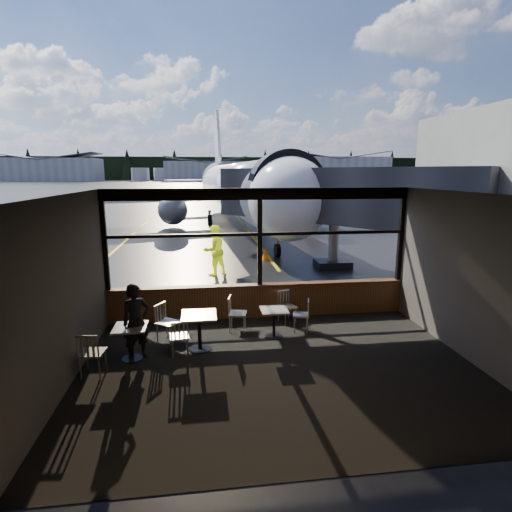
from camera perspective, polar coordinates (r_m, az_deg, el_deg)
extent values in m
plane|color=black|center=(130.37, -6.90, 10.06)|extent=(520.00, 520.00, 0.00)
cube|color=black|center=(8.40, 3.44, -15.71)|extent=(8.00, 6.00, 0.01)
cube|color=#38332D|center=(7.46, 3.77, 8.81)|extent=(8.00, 6.00, 0.04)
cube|color=#504840|center=(8.03, -25.78, -4.83)|extent=(0.04, 6.00, 3.50)
cube|color=#504840|center=(9.36, 28.43, -2.84)|extent=(0.04, 6.00, 3.50)
cube|color=#504840|center=(5.02, 10.30, -13.61)|extent=(8.00, 0.04, 3.50)
cube|color=#4F2C18|center=(10.96, 0.51, -6.45)|extent=(8.00, 0.28, 0.90)
cube|color=black|center=(10.42, 0.54, 8.86)|extent=(8.00, 0.18, 0.30)
cube|color=black|center=(10.74, -20.84, 2.00)|extent=(0.12, 0.12, 2.60)
cube|color=black|center=(10.54, 0.53, 2.61)|extent=(0.12, 0.12, 2.60)
cube|color=black|center=(11.76, 19.99, 2.86)|extent=(0.12, 0.12, 2.60)
cube|color=black|center=(10.53, 0.53, 3.15)|extent=(8.00, 0.10, 0.08)
imported|color=black|center=(8.87, -16.74, -8.99)|extent=(0.71, 0.62, 1.63)
imported|color=#BFF219|center=(15.39, -6.00, 0.81)|extent=(1.18, 1.12, 1.93)
cone|color=#DF4A07|center=(17.94, 1.36, 0.22)|extent=(0.40, 0.40, 0.55)
cylinder|color=silver|center=(194.42, -16.19, 11.13)|extent=(8.00, 8.00, 6.00)
cylinder|color=silver|center=(193.20, -13.20, 11.28)|extent=(8.00, 8.00, 6.00)
cylinder|color=silver|center=(192.50, -10.18, 11.40)|extent=(8.00, 8.00, 6.00)
cube|color=black|center=(220.32, -7.22, 12.31)|extent=(360.00, 3.00, 12.00)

